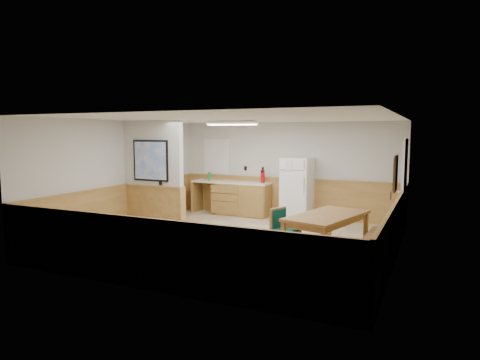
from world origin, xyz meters
The scene contains 20 objects.
ground centered at (0.00, 0.00, 0.00)m, with size 6.00×6.00×0.00m, color tan.
ceiling centered at (0.00, 0.00, 2.50)m, with size 6.00×6.00×0.02m, color white.
back_wall centered at (0.00, 3.00, 1.25)m, with size 6.00×0.02×2.50m, color silver.
right_wall centered at (3.00, 0.00, 1.25)m, with size 0.02×6.00×2.50m, color silver.
left_wall centered at (-3.00, 0.00, 1.25)m, with size 0.02×6.00×2.50m, color silver.
wainscot_back centered at (0.00, 2.98, 0.50)m, with size 6.00×0.04×1.00m, color tan.
wainscot_right centered at (2.98, 0.00, 0.50)m, with size 0.04×6.00×1.00m, color tan.
wainscot_left centered at (-2.98, 0.00, 0.50)m, with size 0.04×6.00×1.00m, color tan.
partition_wall centered at (-2.25, 0.19, 1.23)m, with size 1.50×0.20×2.50m.
kitchen_counter centered at (-1.21, 2.68, 0.46)m, with size 2.20×0.61×1.00m.
exterior_door centered at (2.96, 1.90, 1.05)m, with size 0.07×1.02×2.15m.
kitchen_window centered at (-2.10, 2.98, 1.55)m, with size 0.80×0.04×1.00m.
wall_painting centered at (2.97, -0.30, 1.55)m, with size 0.04×0.50×0.60m.
fluorescent_fixture centered at (-0.80, 1.30, 2.45)m, with size 1.20×0.30×0.09m.
refrigerator centered at (0.39, 2.63, 0.80)m, with size 0.73×0.73×1.60m.
dining_table centered at (1.82, -0.17, 0.66)m, with size 1.32×1.95×0.75m.
dining_bench centered at (2.67, -0.20, 0.34)m, with size 0.42×1.59×0.45m.
dining_chair centered at (1.06, -0.46, 0.50)m, with size 0.68×0.57×0.85m.
fire_extinguisher centered at (-0.59, 2.73, 1.09)m, with size 0.11×0.11×0.43m.
soap_bottle centered at (-2.19, 2.71, 1.02)m, with size 0.07×0.07×0.23m, color #198C3B.
Camera 1 is at (3.56, -7.75, 2.20)m, focal length 32.00 mm.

